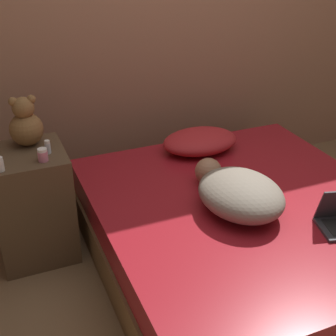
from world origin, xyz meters
The scene contains 9 objects.
ground_plane centered at (0.00, 0.00, 0.00)m, with size 12.00×12.00×0.00m, color brown.
bed centered at (0.00, 0.00, 0.20)m, with size 1.62×1.80×0.40m.
nightstand centered at (-1.08, 0.56, 0.33)m, with size 0.42×0.43×0.65m.
pillow centered at (0.04, 0.69, 0.47)m, with size 0.51×0.36×0.14m.
person_lying centered at (-0.08, -0.02, 0.49)m, with size 0.46×0.67×0.20m.
teddy_bear centered at (-1.04, 0.66, 0.77)m, with size 0.18×0.18×0.28m.
bottle_pink centered at (-1.00, 0.42, 0.69)m, with size 0.05×0.05×0.07m.
bottle_clear centered at (-0.96, 0.50, 0.69)m, with size 0.03×0.03×0.07m.
bottle_white centered at (-1.21, 0.39, 0.69)m, with size 0.04×0.04×0.07m.
Camera 1 is at (-1.23, -1.83, 1.76)m, focal length 50.00 mm.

